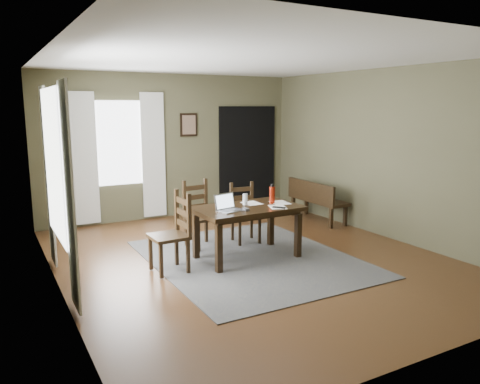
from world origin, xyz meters
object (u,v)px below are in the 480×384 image
dining_table (247,213)px  laptop (228,206)px  chair_back_right (245,213)px  chair_end (173,233)px  water_bottle (272,194)px  chair_back_left (200,215)px  bench (315,197)px

dining_table → laptop: laptop is taller
chair_back_right → laptop: bearing=-123.5°
chair_end → dining_table: bearing=88.5°
dining_table → chair_back_right: size_ratio=1.61×
chair_back_right → water_bottle: 0.80m
dining_table → chair_back_left: (-0.34, 0.82, -0.16)m
chair_back_left → water_bottle: 1.16m
dining_table → water_bottle: size_ratio=5.32×
dining_table → chair_end: bearing=178.8°
bench → chair_back_left: bearing=100.0°
chair_back_right → water_bottle: size_ratio=3.31×
bench → laptop: bearing=118.2°
laptop → chair_end: bearing=160.4°
dining_table → laptop: size_ratio=3.92×
water_bottle → chair_back_right: bearing=95.0°
water_bottle → chair_back_left: bearing=134.4°
dining_table → water_bottle: water_bottle is taller
chair_back_left → dining_table: bearing=-74.4°
dining_table → laptop: 0.39m
bench → water_bottle: bearing=125.1°
chair_back_left → laptop: (-0.01, -0.91, 0.30)m
water_bottle → bench: bearing=35.1°
dining_table → chair_back_left: bearing=111.0°
chair_back_right → bench: size_ratio=0.69×
chair_end → water_bottle: 1.57m
laptop → water_bottle: 0.79m
chair_back_right → bench: 1.89m
chair_back_right → bench: (1.81, 0.54, -0.01)m
chair_end → chair_back_right: 1.64m
chair_back_left → laptop: bearing=-97.5°
chair_end → chair_back_right: bearing=114.4°
chair_back_right → laptop: laptop is taller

